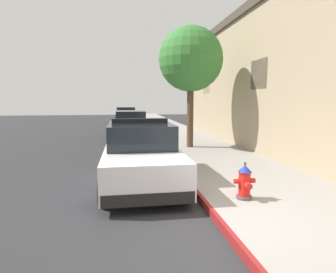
{
  "coord_description": "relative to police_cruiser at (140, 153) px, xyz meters",
  "views": [
    {
      "loc": [
        -1.64,
        -4.37,
        2.15
      ],
      "look_at": [
        -0.21,
        4.59,
        1.0
      ],
      "focal_mm": 30.18,
      "sensor_mm": 36.0,
      "label": 1
    }
  ],
  "objects": [
    {
      "name": "parked_car_dark_far",
      "position": [
        -0.16,
        19.23,
        -0.0
      ],
      "size": [
        1.94,
        4.84,
        1.56
      ],
      "color": "navy",
      "rests_on": "ground"
    },
    {
      "name": "police_cruiser",
      "position": [
        0.0,
        0.0,
        0.0
      ],
      "size": [
        1.94,
        4.84,
        1.68
      ],
      "color": "white",
      "rests_on": "ground"
    },
    {
      "name": "street_tree",
      "position": [
        2.41,
        4.33,
        3.11
      ],
      "size": [
        2.7,
        2.7,
        5.08
      ],
      "color": "brown",
      "rests_on": "sidewalk_pavement"
    },
    {
      "name": "parked_car_silver_ahead",
      "position": [
        -0.01,
        9.21,
        -0.0
      ],
      "size": [
        1.94,
        4.84,
        1.56
      ],
      "color": "black",
      "rests_on": "ground"
    },
    {
      "name": "sidewalk_pavement",
      "position": [
        2.89,
        6.87,
        -0.66
      ],
      "size": [
        3.4,
        60.0,
        0.16
      ],
      "primitive_type": "cube",
      "color": "gray",
      "rests_on": "ground"
    },
    {
      "name": "fire_hydrant",
      "position": [
        1.97,
        -2.24,
        -0.23
      ],
      "size": [
        0.44,
        0.4,
        0.76
      ],
      "color": "#4C4C51",
      "rests_on": "sidewalk_pavement"
    },
    {
      "name": "curb_painted_edge",
      "position": [
        1.15,
        6.87,
        -0.66
      ],
      "size": [
        0.08,
        60.0,
        0.16
      ],
      "primitive_type": "cube",
      "color": "maroon",
      "rests_on": "ground"
    },
    {
      "name": "ground_plane",
      "position": [
        -3.11,
        6.87,
        -0.84
      ],
      "size": [
        32.46,
        60.0,
        0.2
      ],
      "primitive_type": "cube",
      "color": "#2B2B2D"
    }
  ]
}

